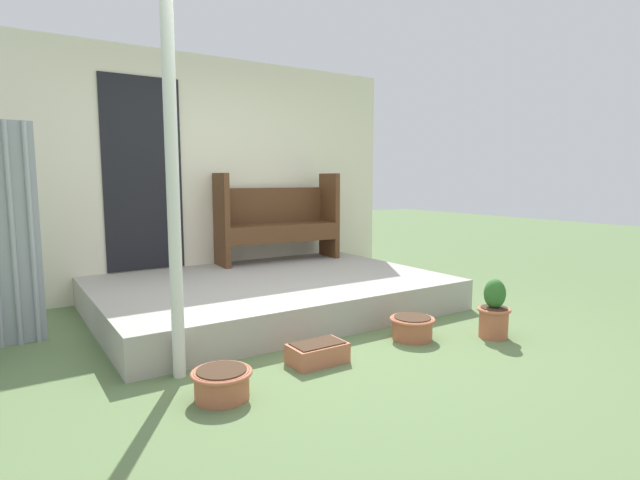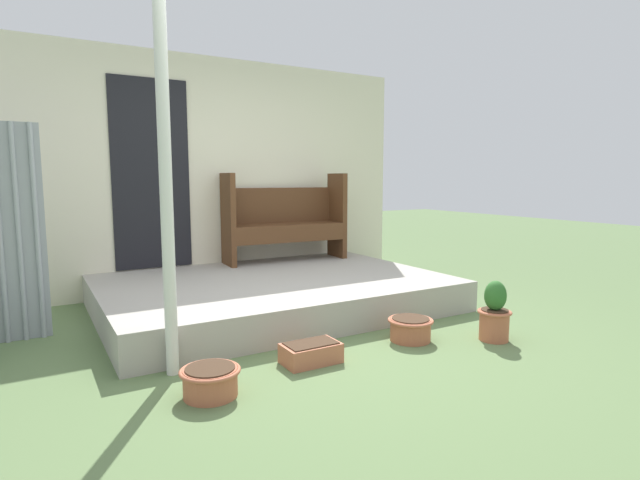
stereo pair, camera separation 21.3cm
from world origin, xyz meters
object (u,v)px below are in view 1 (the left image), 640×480
at_px(planter_box_rect, 318,353).
at_px(bench, 277,218).
at_px(flower_pot_middle, 412,327).
at_px(flower_pot_left, 222,382).
at_px(flower_pot_right, 494,312).
at_px(support_post, 173,188).

bearing_deg(planter_box_rect, bench, 67.43).
distance_m(bench, flower_pot_middle, 2.47).
relative_size(bench, flower_pot_left, 4.10).
relative_size(bench, planter_box_rect, 3.74).
relative_size(bench, flower_pot_right, 3.09).
xyz_separation_m(flower_pot_left, planter_box_rect, (0.77, 0.16, -0.03)).
relative_size(bench, flower_pot_middle, 4.11).
bearing_deg(flower_pot_middle, planter_box_rect, -178.73).
height_order(support_post, planter_box_rect, support_post).
height_order(bench, flower_pot_left, bench).
relative_size(support_post, flower_pot_middle, 6.76).
bearing_deg(planter_box_rect, flower_pot_middle, 1.27).
bearing_deg(bench, flower_pot_right, -76.47).
bearing_deg(flower_pot_right, planter_box_rect, 168.27).
distance_m(flower_pot_left, flower_pot_right, 2.25).
height_order(flower_pot_middle, flower_pot_right, flower_pot_right).
bearing_deg(flower_pot_right, flower_pot_middle, 150.17).
bearing_deg(planter_box_rect, flower_pot_left, -168.06).
bearing_deg(support_post, planter_box_rect, -18.38).
xyz_separation_m(support_post, flower_pot_middle, (1.78, -0.27, -1.11)).
distance_m(flower_pot_middle, flower_pot_right, 0.67).
bearing_deg(flower_pot_middle, flower_pot_left, -173.80).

